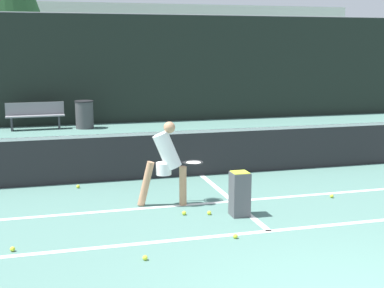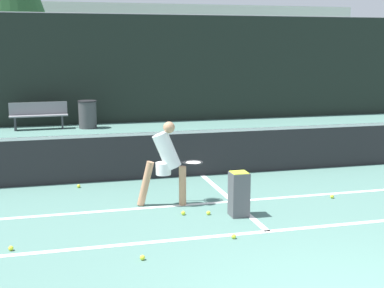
{
  "view_description": "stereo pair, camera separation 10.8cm",
  "coord_description": "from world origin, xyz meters",
  "px_view_note": "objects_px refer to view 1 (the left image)",
  "views": [
    {
      "loc": [
        -3.02,
        -4.13,
        2.66
      ],
      "look_at": [
        -0.6,
        4.76,
        0.95
      ],
      "focal_mm": 50.0,
      "sensor_mm": 36.0,
      "label": 1
    },
    {
      "loc": [
        -2.92,
        -4.16,
        2.66
      ],
      "look_at": [
        -0.6,
        4.76,
        0.95
      ],
      "focal_mm": 50.0,
      "sensor_mm": 36.0,
      "label": 2
    }
  ],
  "objects_px": {
    "ball_hopper": "(240,193)",
    "parked_car": "(116,94)",
    "trash_bin": "(84,114)",
    "courtside_bench": "(35,115)",
    "player_practicing": "(167,160)"
  },
  "relations": [
    {
      "from": "ball_hopper",
      "to": "parked_car",
      "type": "height_order",
      "value": "parked_car"
    },
    {
      "from": "trash_bin",
      "to": "courtside_bench",
      "type": "bearing_deg",
      "value": 173.0
    },
    {
      "from": "ball_hopper",
      "to": "trash_bin",
      "type": "bearing_deg",
      "value": 99.87
    },
    {
      "from": "courtside_bench",
      "to": "parked_car",
      "type": "xyz_separation_m",
      "value": [
        3.19,
        4.85,
        0.17
      ]
    },
    {
      "from": "courtside_bench",
      "to": "trash_bin",
      "type": "bearing_deg",
      "value": -8.96
    },
    {
      "from": "trash_bin",
      "to": "parked_car",
      "type": "distance_m",
      "value": 5.31
    },
    {
      "from": "player_practicing",
      "to": "ball_hopper",
      "type": "distance_m",
      "value": 1.36
    },
    {
      "from": "ball_hopper",
      "to": "parked_car",
      "type": "bearing_deg",
      "value": 90.18
    },
    {
      "from": "courtside_bench",
      "to": "trash_bin",
      "type": "distance_m",
      "value": 1.54
    },
    {
      "from": "player_practicing",
      "to": "trash_bin",
      "type": "distance_m",
      "value": 9.01
    },
    {
      "from": "player_practicing",
      "to": "courtside_bench",
      "type": "bearing_deg",
      "value": 115.56
    },
    {
      "from": "courtside_bench",
      "to": "player_practicing",
      "type": "bearing_deg",
      "value": -78.13
    },
    {
      "from": "courtside_bench",
      "to": "parked_car",
      "type": "relative_size",
      "value": 0.4
    },
    {
      "from": "courtside_bench",
      "to": "ball_hopper",
      "type": "bearing_deg",
      "value": -74.03
    },
    {
      "from": "courtside_bench",
      "to": "parked_car",
      "type": "height_order",
      "value": "parked_car"
    }
  ]
}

